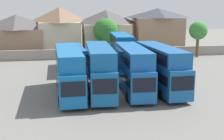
% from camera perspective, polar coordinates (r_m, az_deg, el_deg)
% --- Properties ---
extents(ground, '(140.00, 140.00, 0.00)m').
position_cam_1_polar(ground, '(50.07, -3.10, 1.29)').
color(ground, slate).
extents(depot_boundary_wall, '(56.00, 0.50, 1.80)m').
position_cam_1_polar(depot_boundary_wall, '(54.82, -3.78, 3.15)').
color(depot_boundary_wall, gray).
rests_on(depot_boundary_wall, ground).
extents(bus_1, '(2.72, 11.63, 4.91)m').
position_cam_1_polar(bus_1, '(31.76, -8.23, 0.12)').
color(bus_1, '#1260A7').
rests_on(bus_1, ground).
extents(bus_2, '(3.17, 11.29, 5.12)m').
position_cam_1_polar(bus_2, '(31.91, -2.37, 0.49)').
color(bus_2, '#125796').
rests_on(bus_2, ground).
extents(bus_3, '(3.08, 11.04, 4.97)m').
position_cam_1_polar(bus_3, '(32.58, 3.98, 0.56)').
color(bus_3, '#1556A1').
rests_on(bus_3, ground).
extents(bus_4, '(2.81, 11.59, 4.96)m').
position_cam_1_polar(bus_4, '(33.72, 9.21, 0.81)').
color(bus_4, '#18579C').
rests_on(bus_4, ground).
extents(bus_5, '(2.73, 10.58, 3.52)m').
position_cam_1_polar(bus_5, '(44.83, -7.22, 2.57)').
color(bus_5, '#135CA1').
rests_on(bus_5, ground).
extents(bus_6, '(3.20, 11.27, 3.45)m').
position_cam_1_polar(bus_6, '(44.52, -3.15, 2.54)').
color(bus_6, '#1453A3').
rests_on(bus_6, ground).
extents(bus_7, '(3.34, 10.40, 5.21)m').
position_cam_1_polar(bus_7, '(45.31, 1.77, 3.93)').
color(bus_7, '#0B5BA2').
rests_on(bus_7, ground).
extents(house_terrace_left, '(10.30, 6.66, 7.84)m').
position_cam_1_polar(house_terrace_left, '(60.24, -17.68, 6.38)').
color(house_terrace_left, '#9E7A60').
rests_on(house_terrace_left, ground).
extents(house_terrace_centre, '(8.35, 8.38, 9.25)m').
position_cam_1_polar(house_terrace_centre, '(60.86, -9.93, 7.49)').
color(house_terrace_centre, beige).
rests_on(house_terrace_centre, ground).
extents(house_terrace_right, '(9.79, 6.62, 8.68)m').
position_cam_1_polar(house_terrace_right, '(61.05, -1.13, 7.40)').
color(house_terrace_right, '#C6B293').
rests_on(house_terrace_right, ground).
extents(house_terrace_far_right, '(10.34, 6.47, 9.02)m').
position_cam_1_polar(house_terrace_far_right, '(63.58, 8.69, 7.58)').
color(house_terrace_far_right, '#9E7A60').
rests_on(house_terrace_far_right, ground).
extents(tree_left_of_lot, '(4.77, 4.77, 7.19)m').
position_cam_1_polar(tree_left_of_lot, '(57.24, -1.17, 7.46)').
color(tree_left_of_lot, brown).
rests_on(tree_left_of_lot, ground).
extents(tree_right_of_lot, '(3.38, 3.38, 6.66)m').
position_cam_1_polar(tree_right_of_lot, '(58.04, 16.12, 7.16)').
color(tree_right_of_lot, brown).
rests_on(tree_right_of_lot, ground).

